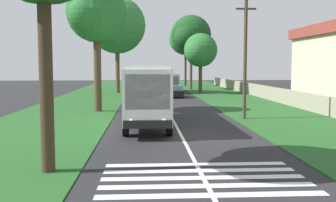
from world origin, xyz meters
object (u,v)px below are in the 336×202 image
trailing_car_0 (146,95)px  trailing_car_1 (175,92)px  roadside_tree_left_2 (116,27)px  utility_pole (245,58)px  trailing_minibus_0 (170,81)px  coach_bus (147,91)px  roadside_tree_right_1 (200,51)px  roadside_tree_right_2 (185,39)px  roadside_tree_right_0 (190,36)px  roadside_tree_left_0 (96,14)px

trailing_car_0 → trailing_car_1: 6.35m
roadside_tree_left_2 → utility_pole: size_ratio=1.58×
roadside_tree_left_2 → utility_pole: (-26.87, -10.76, -4.63)m
trailing_car_0 → trailing_minibus_0: trailing_minibus_0 is taller
coach_bus → trailing_car_1: coach_bus is taller
coach_bus → roadside_tree_right_1: (27.27, -7.05, 3.46)m
roadside_tree_right_1 → roadside_tree_right_2: roadside_tree_right_2 is taller
roadside_tree_right_2 → coach_bus: bearing=171.4°
roadside_tree_left_2 → roadside_tree_right_0: size_ratio=1.13×
coach_bus → roadside_tree_left_0: roadside_tree_left_0 is taller
trailing_car_1 → trailing_minibus_0: (9.00, -0.04, 0.88)m
trailing_minibus_0 → roadside_tree_left_2: size_ratio=0.47×
roadside_tree_right_0 → trailing_car_0: bearing=161.1°
trailing_car_0 → coach_bus: bearing=-179.9°
coach_bus → roadside_tree_right_2: (47.11, -7.09, 6.27)m
coach_bus → utility_pole: utility_pole is taller
roadside_tree_right_0 → roadside_tree_right_2: size_ratio=0.99×
trailing_car_1 → roadside_tree_left_2: (7.57, 7.36, 8.22)m
coach_bus → roadside_tree_right_1: bearing=-14.5°
utility_pole → trailing_minibus_0: bearing=6.8°
coach_bus → roadside_tree_left_2: 30.29m
trailing_minibus_0 → roadside_tree_right_0: roadside_tree_right_0 is taller
roadside_tree_left_0 → roadside_tree_right_0: (28.81, -10.85, 0.38)m
trailing_minibus_0 → roadside_tree_right_2: roadside_tree_right_2 is taller
roadside_tree_right_0 → utility_pole: 34.23m
roadside_tree_right_0 → utility_pole: bearing=179.9°
roadside_tree_left_0 → roadside_tree_right_2: bearing=-15.7°
trailing_car_1 → trailing_minibus_0: bearing=-0.3°
roadside_tree_left_0 → roadside_tree_right_0: size_ratio=0.91×
utility_pole → roadside_tree_left_0: bearing=64.3°
coach_bus → roadside_tree_right_0: 37.53m
trailing_car_1 → utility_pole: utility_pole is taller
trailing_car_0 → utility_pole: (-13.95, -6.83, 3.60)m
roadside_tree_left_2 → roadside_tree_right_1: size_ratio=1.62×
roadside_tree_right_1 → utility_pole: (-24.88, 0.24, -1.34)m
roadside_tree_left_0 → roadside_tree_right_0: bearing=-20.6°
coach_bus → roadside_tree_right_0: roadside_tree_right_0 is taller
trailing_car_0 → trailing_minibus_0: (14.34, -3.47, 0.88)m
roadside_tree_left_0 → utility_pole: roadside_tree_left_0 is taller
roadside_tree_left_2 → trailing_minibus_0: bearing=-79.1°
roadside_tree_left_0 → roadside_tree_left_2: roadside_tree_left_2 is taller
roadside_tree_left_0 → roadside_tree_right_1: roadside_tree_left_0 is taller
coach_bus → trailing_car_1: 22.00m
roadside_tree_right_1 → utility_pole: utility_pole is taller
trailing_car_0 → utility_pole: 15.95m
roadside_tree_right_0 → roadside_tree_left_2: bearing=123.5°
trailing_car_0 → roadside_tree_left_0: 11.98m
trailing_car_1 → trailing_minibus_0: 9.04m
trailing_minibus_0 → utility_pole: (-28.29, -3.36, 2.72)m
roadside_tree_left_0 → roadside_tree_left_2: bearing=-0.1°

